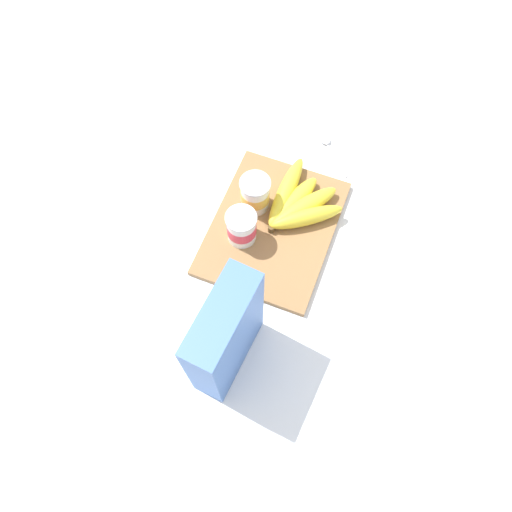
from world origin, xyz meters
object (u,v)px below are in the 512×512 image
Objects in this scene: yogurt_cup_back at (255,194)px; spoon at (330,148)px; cereal_box at (226,336)px; banana_bunch at (297,204)px; yogurt_cup_front at (242,227)px; cutting_board at (273,228)px.

yogurt_cup_back is 0.82× the size of spoon.
banana_bunch is (0.35, -0.02, -0.09)m from cereal_box.
cereal_box is 1.25× the size of banana_bunch.
cereal_box reaches higher than yogurt_cup_back.
banana_bunch is at bearing -74.97° from yogurt_cup_back.
spoon is (0.30, -0.10, -0.05)m from yogurt_cup_front.
cutting_board is at bearing -48.53° from yogurt_cup_front.
banana_bunch is (0.02, -0.09, -0.02)m from yogurt_cup_back.
cutting_board is 0.26m from spoon.
yogurt_cup_back reaches higher than banana_bunch.
cereal_box is at bearing -167.45° from yogurt_cup_back.
yogurt_cup_back is at bearing 153.93° from spoon.
yogurt_cup_back is at bearing 1.46° from yogurt_cup_front.
spoon is (0.25, -0.05, -0.00)m from cutting_board.
cutting_board reaches higher than spoon.
cereal_box is 0.56m from spoon.
cutting_board is 0.32m from cereal_box.
cutting_board is at bearing 168.74° from spoon.
spoon is (0.55, -0.03, -0.12)m from cereal_box.
cutting_board is 3.82× the size of yogurt_cup_back.
cutting_board is at bearing 150.93° from banana_bunch.
cutting_board is 1.32× the size of cereal_box.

